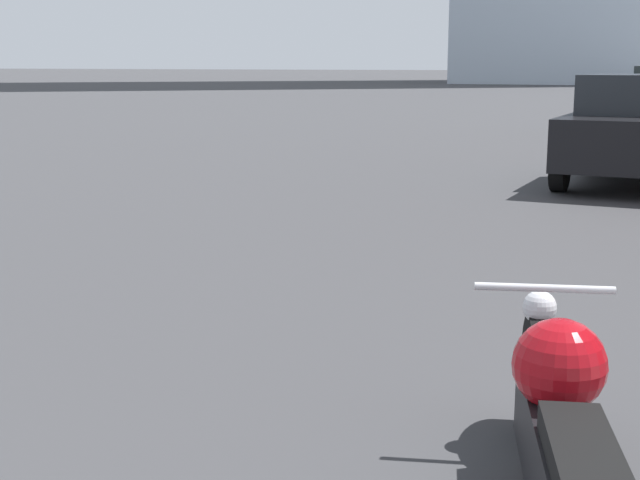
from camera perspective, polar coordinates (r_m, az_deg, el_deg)
motorcycle at (r=3.46m, az=15.40°, el=-12.68°), size 0.89×2.60×0.81m
parked_car_black at (r=13.91m, az=19.71°, el=6.69°), size 2.15×3.97×1.61m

